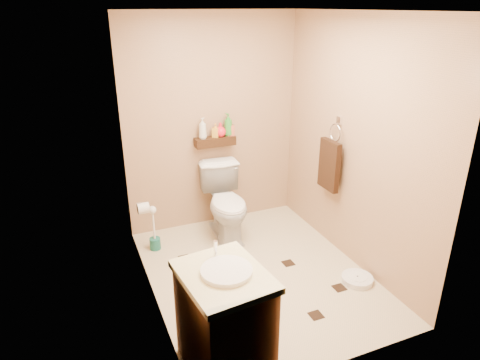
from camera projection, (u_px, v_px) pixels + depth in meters
name	position (u px, v px, depth m)	size (l,w,h in m)	color
ground	(258.00, 274.00, 4.18)	(2.50, 2.50, 0.00)	#BAAE88
wall_back	(212.00, 124.00, 4.79)	(2.00, 0.04, 2.40)	#A77D5F
wall_front	(345.00, 220.00, 2.66)	(2.00, 0.04, 2.40)	#A77D5F
wall_left	(145.00, 175.00, 3.37)	(0.04, 2.50, 2.40)	#A77D5F
wall_right	(354.00, 145.00, 4.08)	(0.04, 2.50, 2.40)	#A77D5F
ceiling	(262.00, 10.00, 3.27)	(2.00, 2.50, 0.02)	white
wall_shelf	(215.00, 141.00, 4.79)	(0.46, 0.14, 0.10)	#39230F
floor_accents	(264.00, 274.00, 4.17)	(1.30, 1.45, 0.01)	black
toilet	(226.00, 203.00, 4.74)	(0.45, 0.79, 0.81)	white
vanity	(225.00, 320.00, 2.97)	(0.61, 0.71, 0.92)	brown
bathroom_scale	(357.00, 279.00, 4.06)	(0.36, 0.36, 0.06)	white
toilet_brush	(154.00, 234.00, 4.55)	(0.12, 0.12, 0.51)	#186357
towel_ring	(330.00, 163.00, 4.36)	(0.12, 0.30, 0.76)	silver
toilet_paper	(143.00, 208.00, 4.17)	(0.12, 0.11, 0.12)	white
bottle_a	(203.00, 128.00, 4.68)	(0.09, 0.09, 0.23)	silver
bottle_b	(216.00, 130.00, 4.75)	(0.07, 0.07, 0.16)	gold
bottle_c	(220.00, 130.00, 4.77)	(0.12, 0.12, 0.16)	red
bottle_d	(228.00, 125.00, 4.78)	(0.10, 0.10, 0.25)	green
bottle_e	(230.00, 128.00, 4.81)	(0.08, 0.08, 0.18)	#C96043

